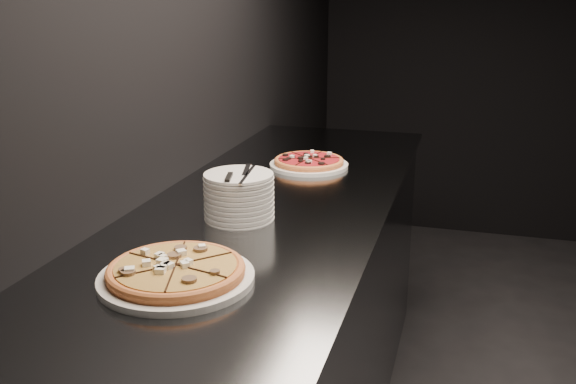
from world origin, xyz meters
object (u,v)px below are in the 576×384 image
(cutlery, at_px, (239,174))
(ramekin, at_px, (256,192))
(plate_stack, at_px, (239,196))
(counter, at_px, (265,342))
(pizza_mushroom, at_px, (176,272))
(pizza_tomato, at_px, (309,162))

(cutlery, distance_m, ramekin, 0.20)
(plate_stack, distance_m, ramekin, 0.16)
(plate_stack, distance_m, cutlery, 0.07)
(counter, bearing_deg, ramekin, 132.84)
(cutlery, height_order, ramekin, cutlery)
(pizza_mushroom, distance_m, cutlery, 0.44)
(pizza_tomato, bearing_deg, plate_stack, -94.79)
(counter, xyz_separation_m, cutlery, (-0.03, -0.13, 0.60))
(pizza_mushroom, bearing_deg, plate_stack, 91.48)
(pizza_tomato, height_order, plate_stack, plate_stack)
(pizza_tomato, distance_m, plate_stack, 0.61)
(pizza_tomato, bearing_deg, counter, -91.58)
(plate_stack, bearing_deg, pizza_mushroom, -88.52)
(plate_stack, xyz_separation_m, ramekin, (-0.00, 0.15, -0.03))
(plate_stack, bearing_deg, cutlery, -62.38)
(ramekin, bearing_deg, pizza_mushroom, -88.84)
(pizza_mushroom, distance_m, pizza_tomato, 1.05)
(counter, relative_size, pizza_tomato, 7.34)
(counter, relative_size, plate_stack, 12.31)
(counter, xyz_separation_m, pizza_mushroom, (-0.03, -0.55, 0.48))
(counter, xyz_separation_m, plate_stack, (-0.04, -0.11, 0.53))
(pizza_tomato, bearing_deg, pizza_mushroom, -92.17)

